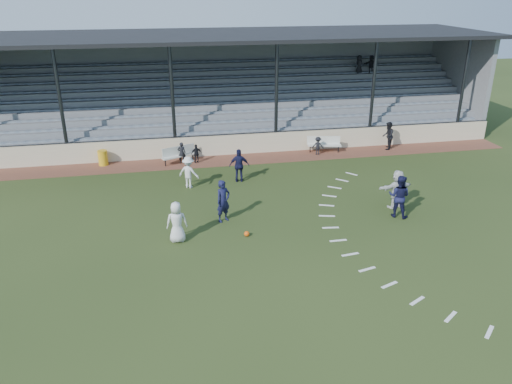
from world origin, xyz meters
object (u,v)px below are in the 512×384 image
(bench_left, at_px, (179,153))
(bench_right, at_px, (324,143))
(player_navy_lead, at_px, (223,201))
(trash_bin, at_px, (103,158))
(official, at_px, (388,136))
(player_white_lead, at_px, (177,222))
(football, at_px, (247,234))

(bench_left, height_order, bench_right, same)
(bench_right, bearing_deg, player_navy_lead, -119.17)
(trash_bin, bearing_deg, official, -1.10)
(trash_bin, height_order, player_white_lead, player_white_lead)
(bench_left, bearing_deg, trash_bin, 150.61)
(player_white_lead, xyz_separation_m, player_navy_lead, (2.03, 1.48, 0.09))
(player_white_lead, relative_size, official, 0.99)
(player_white_lead, distance_m, official, 16.27)
(player_white_lead, height_order, official, official)
(football, relative_size, player_navy_lead, 0.12)
(football, relative_size, player_white_lead, 0.13)
(player_white_lead, xyz_separation_m, official, (13.21, 9.49, 0.03))
(bench_right, height_order, player_navy_lead, player_navy_lead)
(trash_bin, bearing_deg, player_white_lead, -69.55)
(football, xyz_separation_m, player_navy_lead, (-0.73, 1.59, 0.82))
(player_white_lead, bearing_deg, bench_left, -93.20)
(bench_right, xyz_separation_m, player_white_lead, (-9.23, -9.75, 0.25))
(bench_left, height_order, player_navy_lead, player_navy_lead)
(bench_right, distance_m, official, 4.00)
(official, bearing_deg, player_white_lead, -23.77)
(bench_left, height_order, football, bench_left)
(football, bearing_deg, bench_right, 56.71)
(football, distance_m, official, 14.22)
(football, height_order, player_navy_lead, player_navy_lead)
(bench_left, height_order, trash_bin, bench_left)
(player_navy_lead, bearing_deg, bench_right, 18.67)
(bench_left, bearing_deg, official, -23.62)
(player_white_lead, relative_size, player_navy_lead, 0.90)
(trash_bin, xyz_separation_m, official, (16.87, -0.32, 0.42))
(bench_left, bearing_deg, player_white_lead, -117.17)
(player_white_lead, bearing_deg, football, 177.65)
(player_navy_lead, distance_m, official, 13.76)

